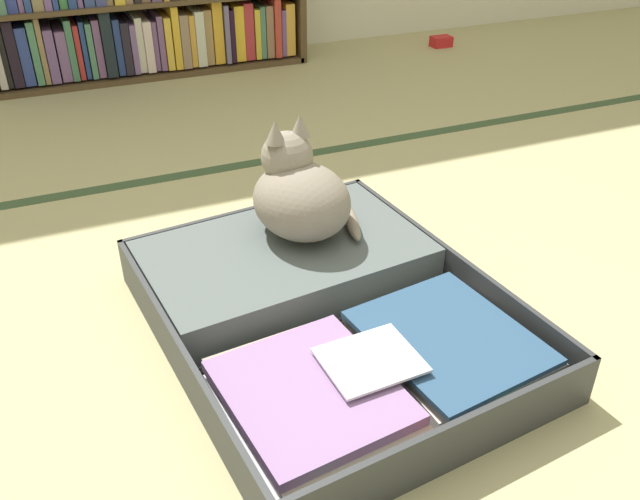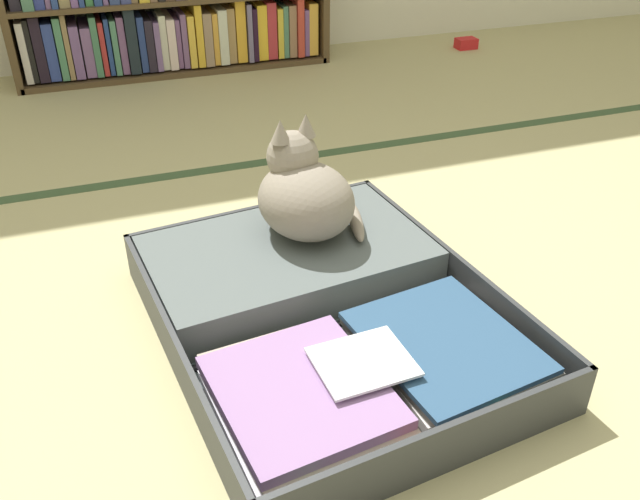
{
  "view_description": "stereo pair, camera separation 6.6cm",
  "coord_description": "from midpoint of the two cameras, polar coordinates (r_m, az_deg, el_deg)",
  "views": [
    {
      "loc": [
        -0.4,
        -0.83,
        0.95
      ],
      "look_at": [
        0.07,
        0.29,
        0.18
      ],
      "focal_mm": 38.05,
      "sensor_mm": 36.0,
      "label": 1
    },
    {
      "loc": [
        -0.34,
        -0.85,
        0.95
      ],
      "look_at": [
        0.07,
        0.29,
        0.18
      ],
      "focal_mm": 38.05,
      "sensor_mm": 36.0,
      "label": 2
    }
  ],
  "objects": [
    {
      "name": "black_cat",
      "position": [
        1.6,
        -3.01,
        4.69
      ],
      "size": [
        0.3,
        0.3,
        0.28
      ],
      "color": "gray",
      "rests_on": "open_suitcase"
    },
    {
      "name": "small_red_pouch",
      "position": [
        3.6,
        9.62,
        16.91
      ],
      "size": [
        0.1,
        0.07,
        0.05
      ],
      "color": "red",
      "rests_on": "ground_plane"
    },
    {
      "name": "open_suitcase",
      "position": [
        1.5,
        -1.32,
        -4.71
      ],
      "size": [
        0.77,
        0.92,
        0.11
      ],
      "color": "#333537",
      "rests_on": "ground_plane"
    },
    {
      "name": "ground_plane",
      "position": [
        1.32,
        0.75,
        -13.78
      ],
      "size": [
        10.0,
        10.0,
        0.0
      ],
      "primitive_type": "plane",
      "color": "tan"
    },
    {
      "name": "tatami_border",
      "position": [
        2.23,
        -11.0,
        6.43
      ],
      "size": [
        4.8,
        0.05,
        0.0
      ],
      "color": "#395231",
      "rests_on": "ground_plane"
    }
  ]
}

